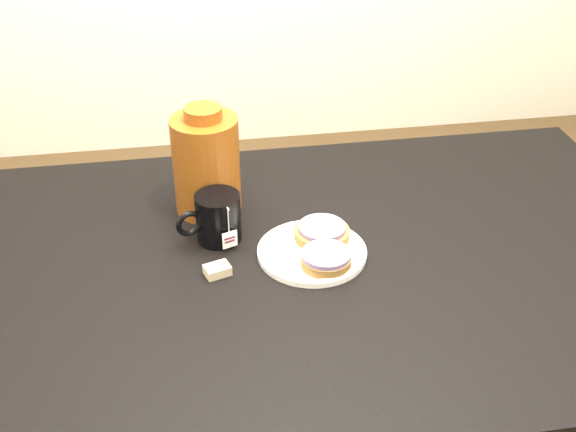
{
  "coord_description": "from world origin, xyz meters",
  "views": [
    {
      "loc": [
        -0.24,
        -1.06,
        1.54
      ],
      "look_at": [
        -0.05,
        0.06,
        0.81
      ],
      "focal_mm": 45.0,
      "sensor_mm": 36.0,
      "label": 1
    }
  ],
  "objects_px": {
    "plate": "(312,251)",
    "mug": "(217,217)",
    "table": "(320,293)",
    "bagel_package": "(206,163)",
    "teabag_pouch": "(217,270)",
    "bagel_front": "(326,259)",
    "bagel_back": "(322,232)"
  },
  "relations": [
    {
      "from": "bagel_back",
      "to": "bagel_front",
      "type": "height_order",
      "value": "same"
    },
    {
      "from": "mug",
      "to": "bagel_package",
      "type": "relative_size",
      "value": 0.61
    },
    {
      "from": "teabag_pouch",
      "to": "bagel_package",
      "type": "xyz_separation_m",
      "value": [
        0.0,
        0.23,
        0.1
      ]
    },
    {
      "from": "teabag_pouch",
      "to": "table",
      "type": "bearing_deg",
      "value": 5.34
    },
    {
      "from": "bagel_back",
      "to": "mug",
      "type": "relative_size",
      "value": 0.78
    },
    {
      "from": "plate",
      "to": "teabag_pouch",
      "type": "relative_size",
      "value": 4.54
    },
    {
      "from": "plate",
      "to": "bagel_package",
      "type": "relative_size",
      "value": 0.91
    },
    {
      "from": "teabag_pouch",
      "to": "bagel_package",
      "type": "bearing_deg",
      "value": 89.51
    },
    {
      "from": "bagel_back",
      "to": "bagel_front",
      "type": "relative_size",
      "value": 0.82
    },
    {
      "from": "bagel_front",
      "to": "mug",
      "type": "distance_m",
      "value": 0.23
    },
    {
      "from": "bagel_front",
      "to": "teabag_pouch",
      "type": "bearing_deg",
      "value": 174.62
    },
    {
      "from": "plate",
      "to": "bagel_package",
      "type": "xyz_separation_m",
      "value": [
        -0.18,
        0.2,
        0.1
      ]
    },
    {
      "from": "plate",
      "to": "bagel_package",
      "type": "height_order",
      "value": "bagel_package"
    },
    {
      "from": "bagel_front",
      "to": "bagel_package",
      "type": "xyz_separation_m",
      "value": [
        -0.19,
        0.25,
        0.08
      ]
    },
    {
      "from": "bagel_front",
      "to": "bagel_package",
      "type": "relative_size",
      "value": 0.58
    },
    {
      "from": "mug",
      "to": "teabag_pouch",
      "type": "height_order",
      "value": "mug"
    },
    {
      "from": "plate",
      "to": "mug",
      "type": "distance_m",
      "value": 0.19
    },
    {
      "from": "mug",
      "to": "plate",
      "type": "bearing_deg",
      "value": -45.68
    },
    {
      "from": "mug",
      "to": "bagel_package",
      "type": "height_order",
      "value": "bagel_package"
    },
    {
      "from": "bagel_package",
      "to": "plate",
      "type": "bearing_deg",
      "value": -47.99
    },
    {
      "from": "bagel_front",
      "to": "teabag_pouch",
      "type": "xyz_separation_m",
      "value": [
        -0.2,
        0.02,
        -0.02
      ]
    },
    {
      "from": "plate",
      "to": "teabag_pouch",
      "type": "distance_m",
      "value": 0.18
    },
    {
      "from": "table",
      "to": "bagel_package",
      "type": "distance_m",
      "value": 0.34
    },
    {
      "from": "plate",
      "to": "teabag_pouch",
      "type": "bearing_deg",
      "value": -170.12
    },
    {
      "from": "table",
      "to": "bagel_front",
      "type": "distance_m",
      "value": 0.11
    },
    {
      "from": "plate",
      "to": "mug",
      "type": "height_order",
      "value": "mug"
    },
    {
      "from": "mug",
      "to": "bagel_back",
      "type": "bearing_deg",
      "value": -32.75
    },
    {
      "from": "table",
      "to": "bagel_back",
      "type": "relative_size",
      "value": 13.1
    },
    {
      "from": "bagel_front",
      "to": "teabag_pouch",
      "type": "height_order",
      "value": "bagel_front"
    },
    {
      "from": "bagel_back",
      "to": "bagel_front",
      "type": "distance_m",
      "value": 0.09
    },
    {
      "from": "mug",
      "to": "bagel_package",
      "type": "xyz_separation_m",
      "value": [
        -0.01,
        0.12,
        0.06
      ]
    },
    {
      "from": "table",
      "to": "mug",
      "type": "relative_size",
      "value": 10.18
    }
  ]
}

